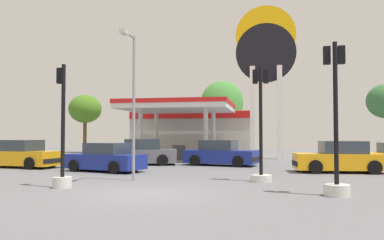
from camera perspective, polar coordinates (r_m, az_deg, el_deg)
ground_plane at (r=12.92m, az=-6.63°, el=-10.58°), size 90.00×90.00×0.00m
gas_station at (r=35.87m, az=0.29°, el=-1.62°), size 10.86×14.27×4.38m
station_pole_sign at (r=31.69m, az=10.75°, el=8.55°), size 4.73×0.56×12.17m
car_0 at (r=21.03m, az=20.88°, el=-5.24°), size 4.56×2.30×1.58m
car_2 at (r=24.15m, az=4.20°, el=-4.98°), size 4.66×2.70×1.57m
car_3 at (r=24.65m, az=-23.62°, el=-4.72°), size 4.69×2.55×1.60m
car_4 at (r=20.68m, az=-12.59°, el=-5.52°), size 4.44×2.79×1.48m
car_6 at (r=24.85m, az=-7.56°, el=-4.82°), size 4.90×3.06×1.63m
traffic_signal_0 at (r=12.91m, az=20.34°, el=-3.77°), size 0.78×0.78×4.80m
traffic_signal_1 at (r=14.73m, az=-18.46°, el=-4.50°), size 0.67×0.69×4.43m
traffic_signal_2 at (r=16.04m, az=10.06°, el=-3.45°), size 0.84×0.84×4.67m
tree_0 at (r=42.78m, az=-15.38°, el=1.54°), size 3.43×3.43×6.14m
tree_1 at (r=39.01m, az=4.41°, el=2.52°), size 4.25×4.25×7.28m
corner_streetlamp at (r=16.20m, az=-8.78°, el=4.23°), size 0.24×1.48×6.04m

